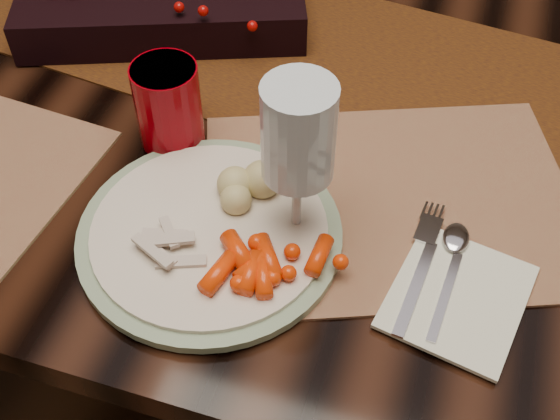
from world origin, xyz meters
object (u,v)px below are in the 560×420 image
(baby_carrots, at_px, (262,271))
(mashed_potatoes, at_px, (249,183))
(turkey_shreds, at_px, (174,245))
(dining_table, at_px, (325,247))
(dinner_plate, at_px, (210,233))
(red_cup, at_px, (168,105))
(wine_glass, at_px, (298,169))
(placemat_main, at_px, (390,200))
(napkin, at_px, (458,297))

(baby_carrots, bearing_deg, mashed_potatoes, 115.86)
(baby_carrots, distance_m, turkey_shreds, 0.10)
(dining_table, height_order, dinner_plate, dinner_plate)
(baby_carrots, height_order, turkey_shreds, baby_carrots)
(red_cup, bearing_deg, wine_glass, -27.30)
(baby_carrots, relative_size, turkey_shreds, 1.63)
(placemat_main, height_order, dinner_plate, dinner_plate)
(dining_table, relative_size, turkey_shreds, 24.26)
(dinner_plate, distance_m, wine_glass, 0.13)
(baby_carrots, relative_size, napkin, 0.84)
(dining_table, height_order, mashed_potatoes, mashed_potatoes)
(placemat_main, bearing_deg, baby_carrots, -143.97)
(dinner_plate, xyz_separation_m, napkin, (0.26, 0.00, -0.01))
(mashed_potatoes, bearing_deg, dinner_plate, -115.58)
(placemat_main, relative_size, dinner_plate, 1.45)
(wine_glass, bearing_deg, mashed_potatoes, 162.27)
(dining_table, xyz_separation_m, mashed_potatoes, (-0.04, -0.26, 0.42))
(napkin, bearing_deg, dinner_plate, -168.65)
(placemat_main, xyz_separation_m, red_cup, (-0.27, 0.02, 0.05))
(dining_table, relative_size, red_cup, 17.29)
(dinner_plate, bearing_deg, mashed_potatoes, 64.42)
(wine_glass, bearing_deg, placemat_main, 40.76)
(placemat_main, height_order, napkin, napkin)
(placemat_main, bearing_deg, red_cup, 154.85)
(placemat_main, xyz_separation_m, dinner_plate, (-0.17, -0.11, 0.01))
(placemat_main, distance_m, red_cup, 0.27)
(baby_carrots, distance_m, red_cup, 0.24)
(napkin, relative_size, wine_glass, 0.73)
(mashed_potatoes, height_order, wine_glass, wine_glass)
(wine_glass, bearing_deg, red_cup, 152.70)
(napkin, xyz_separation_m, red_cup, (-0.36, 0.13, 0.05))
(dining_table, distance_m, placemat_main, 0.44)
(red_cup, bearing_deg, dinner_plate, -53.13)
(baby_carrots, xyz_separation_m, wine_glass, (0.01, 0.08, 0.07))
(dinner_plate, xyz_separation_m, wine_glass, (0.08, 0.04, 0.09))
(placemat_main, xyz_separation_m, napkin, (0.09, -0.11, 0.00))
(dinner_plate, distance_m, mashed_potatoes, 0.07)
(dining_table, xyz_separation_m, napkin, (0.20, -0.31, 0.38))
(dining_table, xyz_separation_m, turkey_shreds, (-0.08, -0.35, 0.40))
(turkey_shreds, height_order, wine_glass, wine_glass)
(mashed_potatoes, distance_m, napkin, 0.24)
(mashed_potatoes, xyz_separation_m, red_cup, (-0.12, 0.07, 0.01))
(turkey_shreds, relative_size, red_cup, 0.71)
(red_cup, bearing_deg, turkey_shreds, -66.18)
(mashed_potatoes, bearing_deg, placemat_main, 21.24)
(dinner_plate, relative_size, turkey_shreds, 3.76)
(dinner_plate, bearing_deg, baby_carrots, -30.51)
(mashed_potatoes, xyz_separation_m, turkey_shreds, (-0.05, -0.09, -0.01))
(placemat_main, distance_m, baby_carrots, 0.18)
(red_cup, relative_size, wine_glass, 0.53)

